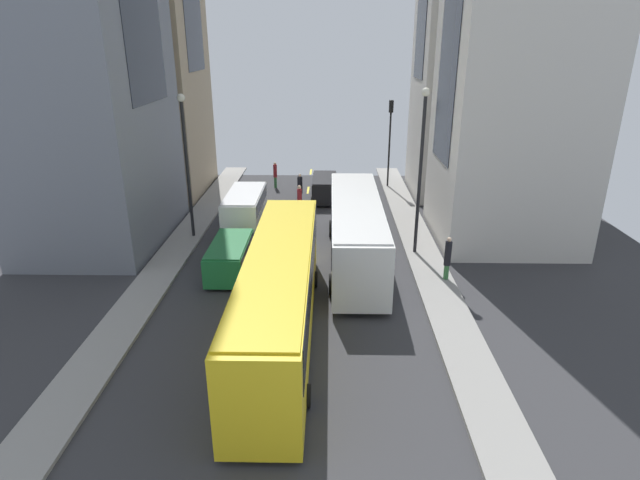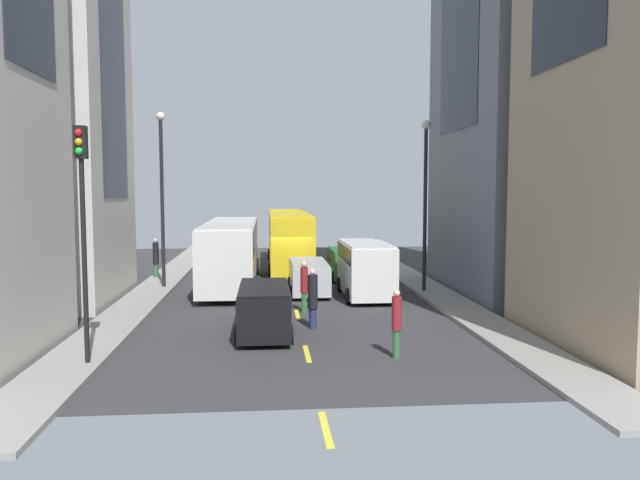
{
  "view_description": "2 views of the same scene",
  "coord_description": "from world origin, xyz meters",
  "px_view_note": "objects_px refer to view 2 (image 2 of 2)",
  "views": [
    {
      "loc": [
        -1.7,
        24.44,
        11.1
      ],
      "look_at": [
        -1.24,
        0.86,
        1.95
      ],
      "focal_mm": 29.13,
      "sensor_mm": 36.0,
      "label": 1
    },
    {
      "loc": [
        -1.22,
        -33.57,
        5.05
      ],
      "look_at": [
        1.46,
        -2.82,
        2.51
      ],
      "focal_mm": 34.57,
      "sensor_mm": 36.0,
      "label": 2
    }
  ],
  "objects_px": {
    "pedestrian_walking_far": "(156,257)",
    "traffic_light_near_corner": "(82,202)",
    "pedestrian_crossing_near": "(313,297)",
    "pedestrian_waiting_curb": "(397,321)",
    "car_green_0": "(347,262)",
    "delivery_van_white": "(366,265)",
    "pedestrian_crossing_mid": "(304,285)",
    "streetcar_yellow": "(289,235)",
    "car_black_1": "(264,306)",
    "car_silver_2": "(309,275)",
    "city_bus_white": "(231,247)"
  },
  "relations": [
    {
      "from": "car_green_0",
      "to": "car_silver_2",
      "type": "distance_m",
      "value": 5.23
    },
    {
      "from": "pedestrian_waiting_curb",
      "to": "city_bus_white",
      "type": "bearing_deg",
      "value": -132.12
    },
    {
      "from": "pedestrian_waiting_curb",
      "to": "pedestrian_walking_far",
      "type": "distance_m",
      "value": 19.79
    },
    {
      "from": "pedestrian_waiting_curb",
      "to": "car_green_0",
      "type": "bearing_deg",
      "value": -155.68
    },
    {
      "from": "city_bus_white",
      "to": "pedestrian_crossing_mid",
      "type": "bearing_deg",
      "value": -65.91
    },
    {
      "from": "car_silver_2",
      "to": "pedestrian_crossing_mid",
      "type": "xyz_separation_m",
      "value": [
        -0.51,
        -4.62,
        0.23
      ]
    },
    {
      "from": "delivery_van_white",
      "to": "city_bus_white",
      "type": "bearing_deg",
      "value": 146.9
    },
    {
      "from": "streetcar_yellow",
      "to": "pedestrian_walking_far",
      "type": "xyz_separation_m",
      "value": [
        -7.62,
        -5.02,
        -0.83
      ]
    },
    {
      "from": "city_bus_white",
      "to": "pedestrian_crossing_near",
      "type": "height_order",
      "value": "city_bus_white"
    },
    {
      "from": "car_green_0",
      "to": "streetcar_yellow",
      "type": "bearing_deg",
      "value": 118.14
    },
    {
      "from": "pedestrian_crossing_mid",
      "to": "traffic_light_near_corner",
      "type": "distance_m",
      "value": 10.49
    },
    {
      "from": "delivery_van_white",
      "to": "traffic_light_near_corner",
      "type": "xyz_separation_m",
      "value": [
        -9.71,
        -10.68,
        3.2
      ]
    },
    {
      "from": "pedestrian_crossing_near",
      "to": "pedestrian_waiting_curb",
      "type": "bearing_deg",
      "value": -16.16
    },
    {
      "from": "city_bus_white",
      "to": "pedestrian_waiting_curb",
      "type": "distance_m",
      "value": 15.79
    },
    {
      "from": "pedestrian_walking_far",
      "to": "traffic_light_near_corner",
      "type": "xyz_separation_m",
      "value": [
        1.09,
        -17.27,
        3.42
      ]
    },
    {
      "from": "car_green_0",
      "to": "traffic_light_near_corner",
      "type": "height_order",
      "value": "traffic_light_near_corner"
    },
    {
      "from": "car_black_1",
      "to": "pedestrian_walking_far",
      "type": "height_order",
      "value": "pedestrian_walking_far"
    },
    {
      "from": "traffic_light_near_corner",
      "to": "car_black_1",
      "type": "bearing_deg",
      "value": 35.13
    },
    {
      "from": "delivery_van_white",
      "to": "pedestrian_crossing_near",
      "type": "bearing_deg",
      "value": -115.19
    },
    {
      "from": "streetcar_yellow",
      "to": "car_silver_2",
      "type": "relative_size",
      "value": 3.12
    },
    {
      "from": "car_black_1",
      "to": "car_silver_2",
      "type": "height_order",
      "value": "car_black_1"
    },
    {
      "from": "pedestrian_walking_far",
      "to": "traffic_light_near_corner",
      "type": "bearing_deg",
      "value": -24.71
    },
    {
      "from": "car_black_1",
      "to": "pedestrian_waiting_curb",
      "type": "bearing_deg",
      "value": -39.79
    },
    {
      "from": "pedestrian_crossing_near",
      "to": "pedestrian_waiting_curb",
      "type": "distance_m",
      "value": 4.72
    },
    {
      "from": "pedestrian_crossing_near",
      "to": "car_black_1",
      "type": "bearing_deg",
      "value": -107.47
    },
    {
      "from": "streetcar_yellow",
      "to": "pedestrian_waiting_curb",
      "type": "distance_m",
      "value": 22.22
    },
    {
      "from": "car_green_0",
      "to": "pedestrian_walking_far",
      "type": "xyz_separation_m",
      "value": [
        -10.69,
        0.73,
        0.31
      ]
    },
    {
      "from": "car_silver_2",
      "to": "pedestrian_waiting_curb",
      "type": "height_order",
      "value": "pedestrian_waiting_curb"
    },
    {
      "from": "streetcar_yellow",
      "to": "car_silver_2",
      "type": "xyz_separation_m",
      "value": [
        0.6,
        -10.35,
        -1.2
      ]
    },
    {
      "from": "streetcar_yellow",
      "to": "pedestrian_walking_far",
      "type": "height_order",
      "value": "streetcar_yellow"
    },
    {
      "from": "streetcar_yellow",
      "to": "pedestrian_crossing_mid",
      "type": "xyz_separation_m",
      "value": [
        0.09,
        -14.97,
        -0.97
      ]
    },
    {
      "from": "car_green_0",
      "to": "pedestrian_waiting_curb",
      "type": "relative_size",
      "value": 2.11
    },
    {
      "from": "streetcar_yellow",
      "to": "pedestrian_crossing_mid",
      "type": "bearing_deg",
      "value": -89.64
    },
    {
      "from": "car_green_0",
      "to": "pedestrian_crossing_near",
      "type": "xyz_separation_m",
      "value": [
        -2.85,
        -12.15,
        0.15
      ]
    },
    {
      "from": "car_black_1",
      "to": "pedestrian_crossing_mid",
      "type": "xyz_separation_m",
      "value": [
        1.63,
        3.8,
        0.14
      ]
    },
    {
      "from": "delivery_van_white",
      "to": "pedestrian_crossing_near",
      "type": "xyz_separation_m",
      "value": [
        -2.96,
        -6.29,
        -0.37
      ]
    },
    {
      "from": "delivery_van_white",
      "to": "streetcar_yellow",
      "type": "bearing_deg",
      "value": 105.35
    },
    {
      "from": "city_bus_white",
      "to": "car_silver_2",
      "type": "distance_m",
      "value": 5.02
    },
    {
      "from": "car_green_0",
      "to": "pedestrian_crossing_near",
      "type": "bearing_deg",
      "value": -103.18
    },
    {
      "from": "streetcar_yellow",
      "to": "pedestrian_waiting_curb",
      "type": "xyz_separation_m",
      "value": [
        2.43,
        -22.07,
        -1.01
      ]
    },
    {
      "from": "car_green_0",
      "to": "pedestrian_crossing_mid",
      "type": "xyz_separation_m",
      "value": [
        -2.98,
        -9.22,
        0.16
      ]
    },
    {
      "from": "traffic_light_near_corner",
      "to": "pedestrian_crossing_mid",
      "type": "bearing_deg",
      "value": 47.86
    },
    {
      "from": "car_black_1",
      "to": "pedestrian_crossing_mid",
      "type": "distance_m",
      "value": 4.14
    },
    {
      "from": "car_black_1",
      "to": "pedestrian_waiting_curb",
      "type": "height_order",
      "value": "pedestrian_waiting_curb"
    },
    {
      "from": "car_silver_2",
      "to": "pedestrian_crossing_mid",
      "type": "height_order",
      "value": "pedestrian_crossing_mid"
    },
    {
      "from": "car_silver_2",
      "to": "car_black_1",
      "type": "bearing_deg",
      "value": -104.2
    },
    {
      "from": "car_green_0",
      "to": "pedestrian_crossing_mid",
      "type": "distance_m",
      "value": 9.69
    },
    {
      "from": "city_bus_white",
      "to": "pedestrian_walking_far",
      "type": "height_order",
      "value": "city_bus_white"
    },
    {
      "from": "pedestrian_waiting_curb",
      "to": "pedestrian_walking_far",
      "type": "height_order",
      "value": "pedestrian_walking_far"
    },
    {
      "from": "car_black_1",
      "to": "pedestrian_crossing_mid",
      "type": "height_order",
      "value": "pedestrian_crossing_mid"
    }
  ]
}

